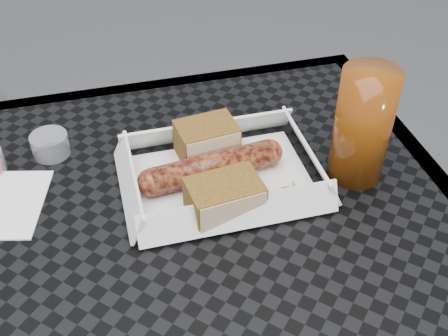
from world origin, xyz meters
name	(u,v)px	position (x,y,z in m)	size (l,w,h in m)	color
patio_table	(158,322)	(0.00, 0.00, 0.67)	(0.80, 0.80, 0.74)	black
food_tray	(222,180)	(0.11, 0.14, 0.75)	(0.22, 0.15, 0.00)	white
bratwurst	(212,167)	(0.10, 0.14, 0.77)	(0.19, 0.05, 0.04)	brown
bread_near	(207,140)	(0.11, 0.19, 0.77)	(0.08, 0.05, 0.05)	brown
bread_far	(225,197)	(0.10, 0.08, 0.77)	(0.09, 0.06, 0.04)	brown
veg_garnish	(292,196)	(0.19, 0.08, 0.75)	(0.03, 0.03, 0.00)	#E43D09
condiment_cup_empty	(50,145)	(-0.10, 0.25, 0.76)	(0.05, 0.05, 0.03)	silver
drink_glass	(363,126)	(0.28, 0.11, 0.82)	(0.07, 0.07, 0.15)	#662D08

